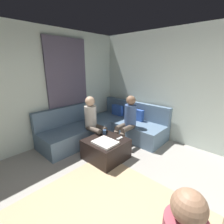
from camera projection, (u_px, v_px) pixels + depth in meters
wall_back at (211, 91)px, 3.40m from camera, size 6.00×0.12×2.70m
wall_left at (9, 93)px, 3.24m from camera, size 0.12×6.00×2.70m
curtain_panel at (68, 90)px, 4.12m from camera, size 0.06×1.10×2.50m
sectional_couch at (106, 127)px, 4.31m from camera, size 2.10×2.55×0.87m
ottoman at (106, 149)px, 3.35m from camera, size 0.76×0.76×0.42m
folded_blanket at (105, 142)px, 3.14m from camera, size 0.44×0.36×0.04m
coffee_mug at (105, 132)px, 3.55m from camera, size 0.08×0.08×0.10m
game_remote at (120, 138)px, 3.33m from camera, size 0.05×0.15×0.02m
person_on_couch_back at (128, 119)px, 3.80m from camera, size 0.30×0.60×1.20m
person_on_couch_side at (93, 120)px, 3.72m from camera, size 0.60×0.30×1.20m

